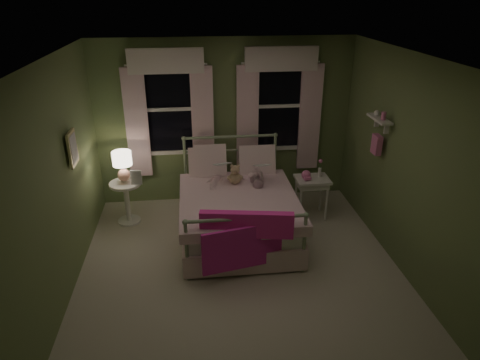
{
  "coord_description": "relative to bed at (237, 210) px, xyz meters",
  "views": [
    {
      "loc": [
        -0.53,
        -4.39,
        3.26
      ],
      "look_at": [
        0.06,
        0.55,
        1.0
      ],
      "focal_mm": 32.0,
      "sensor_mm": 36.0,
      "label": 1
    }
  ],
  "objects": [
    {
      "name": "window_left",
      "position": [
        -0.9,
        1.14,
        1.25
      ],
      "size": [
        1.34,
        0.13,
        1.96
      ],
      "color": "black",
      "rests_on": "room_shell"
    },
    {
      "name": "bud_vase",
      "position": [
        1.3,
        0.42,
        0.41
      ],
      "size": [
        0.06,
        0.06,
        0.28
      ],
      "color": "white",
      "rests_on": "nightstand_right"
    },
    {
      "name": "wall_shelf",
      "position": [
        1.85,
        -0.19,
        1.15
      ],
      "size": [
        0.15,
        0.5,
        0.6
      ],
      "color": "white",
      "rests_on": "room_shell"
    },
    {
      "name": "book_left",
      "position": [
        -0.27,
        0.18,
        0.59
      ],
      "size": [
        0.22,
        0.16,
        0.26
      ],
      "primitive_type": "imported",
      "rotation": [
        1.22,
        0.0,
        0.27
      ],
      "color": "beige",
      "rests_on": "child_left"
    },
    {
      "name": "child_left",
      "position": [
        -0.27,
        0.43,
        0.54
      ],
      "size": [
        0.28,
        0.22,
        0.69
      ],
      "primitive_type": "imported",
      "rotation": [
        0.0,
        0.0,
        2.92
      ],
      "color": "#F7D1DD",
      "rests_on": "bed"
    },
    {
      "name": "book_nightstand",
      "position": [
        -1.48,
        0.45,
        0.28
      ],
      "size": [
        0.19,
        0.24,
        0.02
      ],
      "primitive_type": "imported",
      "rotation": [
        0.0,
        0.0,
        -0.12
      ],
      "color": "beige",
      "rests_on": "nightstand_left"
    },
    {
      "name": "room_shell",
      "position": [
        -0.05,
        -0.89,
        0.92
      ],
      "size": [
        4.2,
        4.2,
        4.2
      ],
      "color": "beige",
      "rests_on": "ground"
    },
    {
      "name": "framed_picture",
      "position": [
        -2.0,
        -0.29,
        1.12
      ],
      "size": [
        0.03,
        0.32,
        0.42
      ],
      "color": "beige",
      "rests_on": "room_shell"
    },
    {
      "name": "window_right",
      "position": [
        0.8,
        1.14,
        1.25
      ],
      "size": [
        1.34,
        0.13,
        1.96
      ],
      "color": "black",
      "rests_on": "room_shell"
    },
    {
      "name": "bed",
      "position": [
        0.0,
        0.0,
        0.0
      ],
      "size": [
        1.58,
        2.04,
        1.18
      ],
      "color": "white",
      "rests_on": "ground"
    },
    {
      "name": "book_right",
      "position": [
        0.29,
        0.18,
        0.54
      ],
      "size": [
        0.21,
        0.14,
        0.26
      ],
      "primitive_type": "imported",
      "rotation": [
        1.22,
        0.0,
        0.17
      ],
      "color": "beige",
      "rests_on": "child_right"
    },
    {
      "name": "pink_toy",
      "position": [
        1.08,
        0.36,
        0.33
      ],
      "size": [
        0.14,
        0.19,
        0.14
      ],
      "color": "pink",
      "rests_on": "nightstand_right"
    },
    {
      "name": "table_lamp",
      "position": [
        -1.58,
        0.53,
        0.58
      ],
      "size": [
        0.28,
        0.28,
        0.45
      ],
      "color": "#EAA28A",
      "rests_on": "nightstand_left"
    },
    {
      "name": "child_right",
      "position": [
        0.29,
        0.43,
        0.57
      ],
      "size": [
        0.38,
        0.3,
        0.76
      ],
      "primitive_type": "imported",
      "rotation": [
        0.0,
        0.0,
        3.18
      ],
      "color": "#F7D1DD",
      "rests_on": "bed"
    },
    {
      "name": "nightstand_right",
      "position": [
        1.18,
        0.37,
        0.17
      ],
      "size": [
        0.5,
        0.4,
        0.64
      ],
      "color": "white",
      "rests_on": "ground"
    },
    {
      "name": "pink_throw",
      "position": [
        0.01,
        -1.02,
        0.23
      ],
      "size": [
        1.1,
        0.34,
        0.71
      ],
      "color": "#F52FA4",
      "rests_on": "bed"
    },
    {
      "name": "nightstand_left",
      "position": [
        -1.58,
        0.53,
        0.04
      ],
      "size": [
        0.46,
        0.46,
        0.65
      ],
      "color": "white",
      "rests_on": "ground"
    },
    {
      "name": "teddy_bear",
      "position": [
        0.01,
        0.27,
        0.42
      ],
      "size": [
        0.23,
        0.18,
        0.31
      ],
      "color": "tan",
      "rests_on": "bed"
    }
  ]
}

